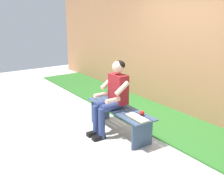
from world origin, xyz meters
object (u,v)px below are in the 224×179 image
apple (142,113)px  book_open (137,118)px  bench_near (119,114)px  person_seated (112,95)px

apple → book_open: (-0.06, 0.14, -0.03)m
bench_near → apple: 0.52m
bench_near → book_open: (-0.54, 0.05, 0.13)m
bench_near → person_seated: (0.06, 0.10, 0.35)m
apple → book_open: 0.15m
bench_near → person_seated: 0.37m
bench_near → person_seated: person_seated is taller
bench_near → apple: size_ratio=19.24×
person_seated → book_open: bearing=-175.2°
person_seated → apple: (-0.54, -0.19, -0.20)m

